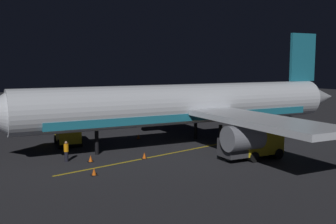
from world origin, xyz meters
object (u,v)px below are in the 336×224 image
(baggage_truck, at_px, (67,132))
(traffic_cone_under_wing, at_px, (144,156))
(catering_truck, at_px, (254,144))
(traffic_cone_near_left, at_px, (94,172))
(airliner, at_px, (191,106))
(traffic_cone_far, at_px, (91,159))
(ground_crew_worker, at_px, (66,151))
(traffic_cone_near_right, at_px, (138,137))

(baggage_truck, relative_size, traffic_cone_under_wing, 10.67)
(catering_truck, relative_size, traffic_cone_under_wing, 10.44)
(baggage_truck, bearing_deg, traffic_cone_near_left, 171.91)
(baggage_truck, relative_size, traffic_cone_near_left, 10.67)
(airliner, bearing_deg, traffic_cone_far, 98.56)
(baggage_truck, bearing_deg, airliner, -122.03)
(ground_crew_worker, height_order, traffic_cone_near_left, ground_crew_worker)
(catering_truck, relative_size, traffic_cone_far, 10.44)
(traffic_cone_far, bearing_deg, ground_crew_worker, 55.55)
(traffic_cone_near_right, bearing_deg, airliner, -150.12)
(airliner, xyz_separation_m, baggage_truck, (6.68, 10.69, -2.79))
(airliner, relative_size, traffic_cone_near_left, 73.50)
(ground_crew_worker, xyz_separation_m, traffic_cone_near_right, (6.00, -9.79, -0.64))
(traffic_cone_far, bearing_deg, traffic_cone_near_right, -48.51)
(ground_crew_worker, height_order, traffic_cone_far, ground_crew_worker)
(baggage_truck, height_order, catering_truck, catering_truck)
(traffic_cone_near_right, relative_size, traffic_cone_far, 1.00)
(baggage_truck, height_order, traffic_cone_near_right, baggage_truck)
(ground_crew_worker, distance_m, traffic_cone_far, 2.15)
(traffic_cone_near_left, bearing_deg, airliner, -65.29)
(catering_truck, height_order, traffic_cone_far, catering_truck)
(traffic_cone_near_right, relative_size, traffic_cone_under_wing, 1.00)
(traffic_cone_under_wing, xyz_separation_m, traffic_cone_far, (1.31, 4.39, 0.00))
(baggage_truck, xyz_separation_m, traffic_cone_under_wing, (-9.69, -3.84, -0.96))
(traffic_cone_near_left, height_order, traffic_cone_far, same)
(baggage_truck, height_order, ground_crew_worker, baggage_truck)
(catering_truck, distance_m, traffic_cone_far, 13.96)
(airliner, height_order, traffic_cone_near_left, airliner)
(ground_crew_worker, distance_m, traffic_cone_under_wing, 6.60)
(catering_truck, height_order, traffic_cone_under_wing, catering_truck)
(baggage_truck, bearing_deg, ground_crew_worker, 162.73)
(baggage_truck, relative_size, traffic_cone_far, 10.67)
(baggage_truck, xyz_separation_m, traffic_cone_near_right, (-1.22, -7.54, -0.96))
(catering_truck, bearing_deg, traffic_cone_under_wing, 58.54)
(catering_truck, distance_m, traffic_cone_near_left, 13.87)
(traffic_cone_near_right, distance_m, traffic_cone_under_wing, 9.25)
(ground_crew_worker, xyz_separation_m, traffic_cone_under_wing, (-2.48, -6.08, -0.64))
(baggage_truck, xyz_separation_m, traffic_cone_near_left, (-12.41, 1.77, -0.96))
(airliner, height_order, traffic_cone_near_right, airliner)
(airliner, distance_m, catering_truck, 8.47)
(airliner, bearing_deg, catering_truck, -171.36)
(airliner, bearing_deg, ground_crew_worker, 92.35)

